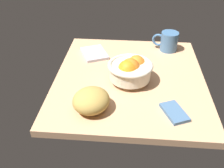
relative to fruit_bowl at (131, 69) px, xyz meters
The scene contains 6 objects.
ground_plane 8.35cm from the fruit_bowl, ahead, with size 73.48×65.97×3.00cm, color tan.
fruit_bowl is the anchor object (origin of this frame).
bread_loaf 24.48cm from the fruit_bowl, 144.80° to the left, with size 14.34×13.49×8.31cm, color #B79447.
napkin_folded 26.52cm from the fruit_bowl, 140.26° to the right, with size 11.54×6.66×1.35cm, color #45688E.
napkin_spare 29.81cm from the fruit_bowl, 40.57° to the left, with size 14.87×11.22×1.46cm, color #B9B8C9.
mug 36.11cm from the fruit_bowl, 31.39° to the right, with size 8.88×13.30×9.86cm.
Camera 1 is at (-95.04, -0.17, 62.67)cm, focal length 40.57 mm.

